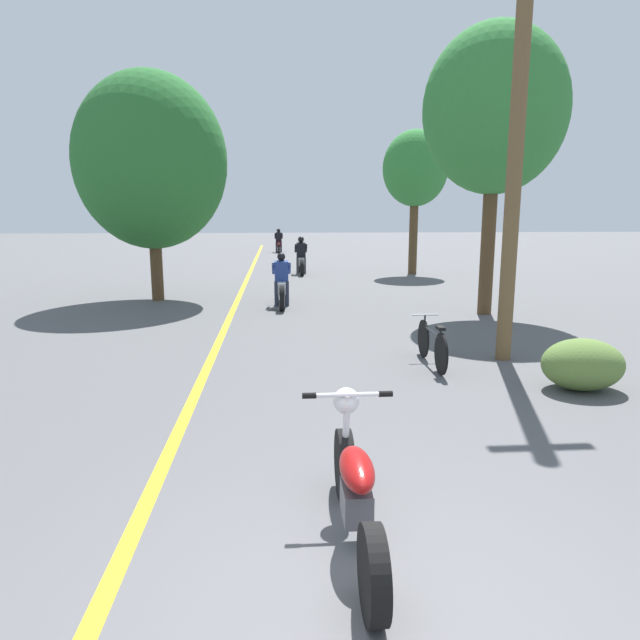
# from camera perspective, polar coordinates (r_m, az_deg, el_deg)

# --- Properties ---
(lane_stripe_center) EXTENTS (0.14, 48.00, 0.01)m
(lane_stripe_center) POSITION_cam_1_polar(r_m,az_deg,el_deg) (15.94, -8.17, 2.18)
(lane_stripe_center) COLOR yellow
(lane_stripe_center) RESTS_ON ground
(utility_pole) EXTENTS (1.10, 0.24, 6.78)m
(utility_pole) POSITION_cam_1_polar(r_m,az_deg,el_deg) (9.59, 19.05, 16.86)
(utility_pole) COLOR brown
(utility_pole) RESTS_ON ground
(roadside_tree_right_near) EXTENTS (3.20, 2.88, 6.42)m
(roadside_tree_right_near) POSITION_cam_1_polar(r_m,az_deg,el_deg) (13.94, 17.12, 19.36)
(roadside_tree_right_near) COLOR #513A23
(roadside_tree_right_near) RESTS_ON ground
(roadside_tree_right_far) EXTENTS (2.43, 2.18, 5.32)m
(roadside_tree_right_far) POSITION_cam_1_polar(r_m,az_deg,el_deg) (22.12, 9.51, 14.61)
(roadside_tree_right_far) COLOR #513A23
(roadside_tree_right_far) RESTS_ON ground
(roadside_tree_left) EXTENTS (3.94, 3.54, 5.91)m
(roadside_tree_left) POSITION_cam_1_polar(r_m,az_deg,el_deg) (15.96, -16.55, 14.96)
(roadside_tree_left) COLOR #513A23
(roadside_tree_left) RESTS_ON ground
(roadside_bush) EXTENTS (1.10, 0.88, 0.70)m
(roadside_bush) POSITION_cam_1_polar(r_m,az_deg,el_deg) (8.48, 24.78, -4.05)
(roadside_bush) COLOR #5B7A38
(roadside_bush) RESTS_ON ground
(motorcycle_foreground) EXTENTS (0.72, 2.07, 0.98)m
(motorcycle_foreground) POSITION_cam_1_polar(r_m,az_deg,el_deg) (4.30, 3.55, -16.44)
(motorcycle_foreground) COLOR black
(motorcycle_foreground) RESTS_ON ground
(motorcycle_rider_lead) EXTENTS (0.50, 2.14, 1.35)m
(motorcycle_rider_lead) POSITION_cam_1_polar(r_m,az_deg,el_deg) (14.49, -3.86, 3.42)
(motorcycle_rider_lead) COLOR black
(motorcycle_rider_lead) RESTS_ON ground
(motorcycle_rider_mid) EXTENTS (0.50, 2.07, 1.42)m
(motorcycle_rider_mid) POSITION_cam_1_polar(r_m,az_deg,el_deg) (21.87, -1.90, 6.04)
(motorcycle_rider_mid) COLOR black
(motorcycle_rider_mid) RESTS_ON ground
(motorcycle_rider_far) EXTENTS (0.50, 1.95, 1.37)m
(motorcycle_rider_far) POSITION_cam_1_polar(r_m,az_deg,el_deg) (33.37, -4.15, 7.66)
(motorcycle_rider_far) COLOR black
(motorcycle_rider_far) RESTS_ON ground
(bicycle_parked) EXTENTS (0.44, 1.67, 0.73)m
(bicycle_parked) POSITION_cam_1_polar(r_m,az_deg,el_deg) (9.06, 11.13, -2.38)
(bicycle_parked) COLOR black
(bicycle_parked) RESTS_ON ground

